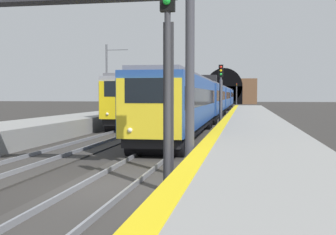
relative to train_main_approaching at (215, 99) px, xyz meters
name	(u,v)px	position (x,y,z in m)	size (l,w,h in m)	color
ground_plane	(110,189)	(-43.24, 0.00, -2.19)	(320.00, 320.00, 0.00)	#302D2B
platform_right	(264,175)	(-43.24, -4.26, -1.66)	(112.00, 3.95, 1.06)	gray
platform_right_edge_strip	(199,153)	(-43.24, -2.53, -1.12)	(112.00, 0.50, 0.01)	yellow
track_main_line	(110,187)	(-43.24, 0.00, -2.14)	(160.00, 2.76, 0.21)	#383533
train_main_approaching	(215,99)	(0.00, 0.00, 0.00)	(77.35, 2.83, 4.73)	#264C99
train_adjacent_platform	(169,98)	(-8.76, 4.36, 0.18)	(37.09, 3.19, 5.02)	gray
railway_signal_near	(168,62)	(-43.67, -1.74, 1.32)	(0.39, 0.38, 5.84)	#38383D
railway_signal_mid	(221,89)	(-18.22, -1.74, 0.96)	(0.39, 0.38, 5.19)	#4C4C54
railway_signal_far	(237,93)	(52.32, -1.74, 1.08)	(0.39, 0.38, 5.61)	#4C4C54
overhead_signal_gantry	(58,24)	(-41.74, 2.18, 2.73)	(0.70, 8.80, 6.42)	#3F3F47
tunnel_portal	(224,91)	(72.03, 2.18, 1.56)	(2.49, 18.83, 10.55)	brown
catenary_mast_near	(107,81)	(-10.01, 10.95, 1.99)	(0.22, 2.50, 8.09)	#595B60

